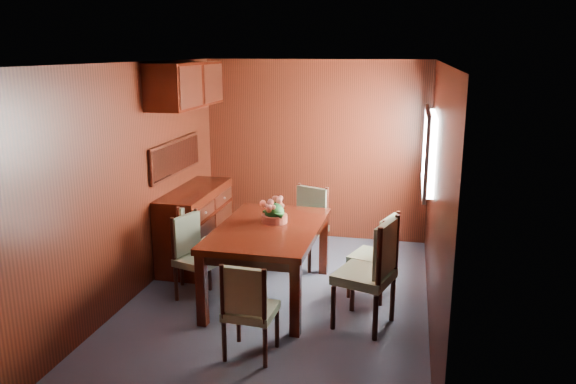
% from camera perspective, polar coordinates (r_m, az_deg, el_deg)
% --- Properties ---
extents(ground, '(4.50, 4.50, 0.00)m').
position_cam_1_polar(ground, '(5.83, -1.14, -11.33)').
color(ground, '#333745').
rests_on(ground, ground).
extents(room_shell, '(3.06, 4.52, 2.41)m').
position_cam_1_polar(room_shell, '(5.67, -1.46, 5.27)').
color(room_shell, black).
rests_on(room_shell, ground).
extents(sideboard, '(0.48, 1.40, 0.90)m').
position_cam_1_polar(sideboard, '(6.91, -9.33, -3.34)').
color(sideboard, black).
rests_on(sideboard, ground).
extents(dining_table, '(1.04, 1.65, 0.77)m').
position_cam_1_polar(dining_table, '(5.76, -1.94, -4.55)').
color(dining_table, black).
rests_on(dining_table, ground).
extents(chair_left_near, '(0.51, 0.53, 0.89)m').
position_cam_1_polar(chair_left_near, '(5.90, -9.48, -5.99)').
color(chair_left_near, black).
rests_on(chair_left_near, ground).
extents(chair_left_far, '(0.47, 0.49, 0.89)m').
position_cam_1_polar(chair_left_far, '(6.29, -9.15, -4.68)').
color(chair_left_far, black).
rests_on(chair_left_far, ground).
extents(chair_right_near, '(0.61, 0.62, 1.06)m').
position_cam_1_polar(chair_right_near, '(5.22, 8.61, -7.63)').
color(chair_right_near, black).
rests_on(chair_right_near, ground).
extents(chair_right_far, '(0.53, 0.54, 0.90)m').
position_cam_1_polar(chair_right_far, '(5.89, 9.25, -5.97)').
color(chair_right_far, black).
rests_on(chair_right_far, ground).
extents(chair_head, '(0.43, 0.41, 0.86)m').
position_cam_1_polar(chair_head, '(4.71, -4.08, -11.43)').
color(chair_head, black).
rests_on(chair_head, ground).
extents(chair_foot, '(0.57, 0.56, 0.94)m').
position_cam_1_polar(chair_foot, '(6.74, 1.97, -2.98)').
color(chair_foot, black).
rests_on(chair_foot, ground).
extents(flower_centerpiece, '(0.29, 0.29, 0.29)m').
position_cam_1_polar(flower_centerpiece, '(5.83, -1.39, -1.78)').
color(flower_centerpiece, '#A54632').
rests_on(flower_centerpiece, dining_table).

